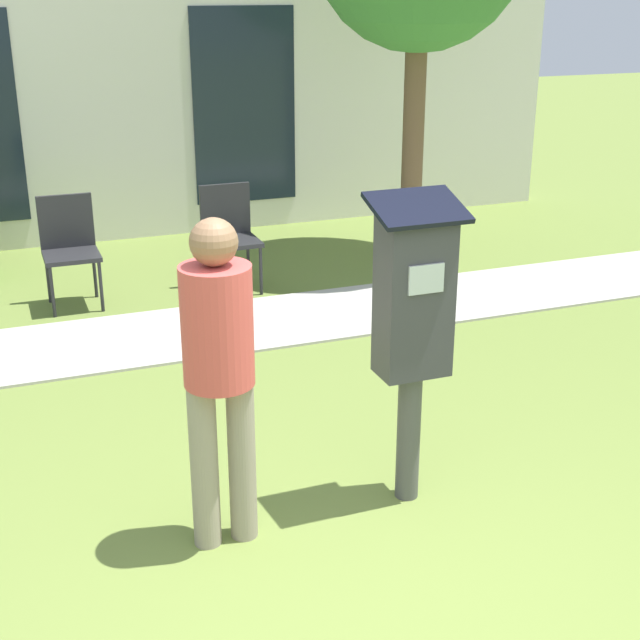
% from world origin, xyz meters
% --- Properties ---
extents(sidewalk, '(12.00, 1.10, 0.02)m').
position_xyz_m(sidewalk, '(0.00, 3.68, 0.01)').
color(sidewalk, '#B7B2A8').
rests_on(sidewalk, ground).
extents(building_facade, '(10.00, 0.26, 3.20)m').
position_xyz_m(building_facade, '(0.00, 6.68, 1.60)').
color(building_facade, silver).
rests_on(building_facade, ground).
extents(parking_meter, '(0.44, 0.31, 1.59)m').
position_xyz_m(parking_meter, '(0.61, 1.01, 1.02)').
color(parking_meter, '#4C4C4C').
rests_on(parking_meter, ground).
extents(person_standing, '(0.32, 0.32, 1.58)m').
position_xyz_m(person_standing, '(-0.37, 0.97, 0.93)').
color(person_standing, gray).
rests_on(person_standing, ground).
extents(outdoor_chair_left, '(0.44, 0.44, 0.90)m').
position_xyz_m(outdoor_chair_left, '(-0.66, 4.69, 0.53)').
color(outdoor_chair_left, '#262628').
rests_on(outdoor_chair_left, ground).
extents(outdoor_chair_middle, '(0.44, 0.44, 0.90)m').
position_xyz_m(outdoor_chair_middle, '(0.67, 4.63, 0.53)').
color(outdoor_chair_middle, '#262628').
rests_on(outdoor_chair_middle, ground).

